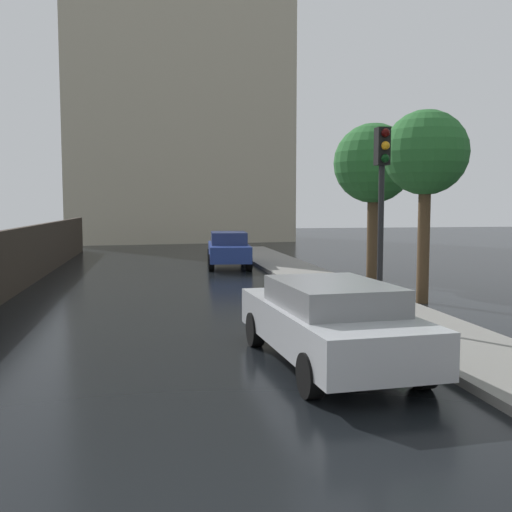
% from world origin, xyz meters
% --- Properties ---
extents(car_silver_near_kerb, '(2.16, 4.69, 1.37)m').
position_xyz_m(car_silver_near_kerb, '(2.49, 4.89, 0.73)').
color(car_silver_near_kerb, '#B2B5BA').
rests_on(car_silver_near_kerb, ground).
extents(car_blue_mid_road, '(1.98, 4.49, 1.48)m').
position_xyz_m(car_blue_mid_road, '(2.81, 20.05, 0.77)').
color(car_blue_mid_road, navy).
rests_on(car_blue_mid_road, ground).
extents(traffic_light, '(0.26, 0.39, 4.00)m').
position_xyz_m(traffic_light, '(4.29, 7.21, 2.93)').
color(traffic_light, black).
rests_on(traffic_light, sidewalk_strip).
extents(street_tree_mid, '(2.62, 2.62, 5.27)m').
position_xyz_m(street_tree_mid, '(6.91, 14.41, 3.92)').
color(street_tree_mid, '#4C3823').
rests_on(street_tree_mid, ground).
extents(street_tree_far, '(2.20, 2.20, 5.05)m').
position_xyz_m(street_tree_far, '(6.73, 10.30, 3.88)').
color(street_tree_far, '#4C3823').
rests_on(street_tree_far, ground).
extents(distant_tower, '(16.67, 11.97, 29.25)m').
position_xyz_m(distant_tower, '(1.32, 40.19, 12.90)').
color(distant_tower, '#B2A88E').
rests_on(distant_tower, ground).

